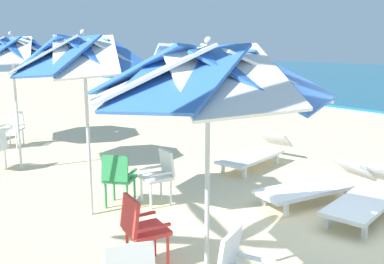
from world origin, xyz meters
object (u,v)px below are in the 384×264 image
(beach_umbrella_0, at_px, (208,75))
(plastic_chair_6, at_px, (14,127))
(plastic_chair_2, at_px, (141,227))
(plastic_chair_4, at_px, (160,173))
(beach_umbrella_2, at_px, (12,52))
(beach_umbrella_1, at_px, (84,58))
(sun_lounger_1, at_px, (368,197))
(plastic_chair_3, at_px, (118,176))
(sun_lounger_2, at_px, (316,185))
(sun_lounger_3, at_px, (256,153))

(beach_umbrella_0, bearing_deg, plastic_chair_6, 177.89)
(plastic_chair_2, height_order, plastic_chair_4, same)
(beach_umbrella_2, bearing_deg, beach_umbrella_1, 1.60)
(beach_umbrella_0, bearing_deg, sun_lounger_1, 88.40)
(plastic_chair_2, relative_size, plastic_chair_3, 1.00)
(beach_umbrella_0, relative_size, beach_umbrella_1, 0.95)
(beach_umbrella_2, distance_m, sun_lounger_2, 6.18)
(plastic_chair_3, xyz_separation_m, beach_umbrella_2, (-3.07, -0.57, 1.88))
(sun_lounger_3, bearing_deg, beach_umbrella_1, -86.06)
(plastic_chair_2, bearing_deg, beach_umbrella_2, 178.25)
(beach_umbrella_0, relative_size, sun_lounger_3, 1.16)
(beach_umbrella_1, bearing_deg, sun_lounger_3, 93.94)
(plastic_chair_4, bearing_deg, plastic_chair_3, -113.84)
(plastic_chair_3, height_order, beach_umbrella_2, beach_umbrella_2)
(beach_umbrella_0, distance_m, plastic_chair_2, 1.90)
(beach_umbrella_1, bearing_deg, plastic_chair_2, -7.45)
(plastic_chair_3, relative_size, sun_lounger_2, 0.39)
(plastic_chair_3, bearing_deg, beach_umbrella_0, -7.51)
(plastic_chair_4, bearing_deg, plastic_chair_6, -173.39)
(plastic_chair_6, bearing_deg, beach_umbrella_0, -2.11)
(plastic_chair_3, bearing_deg, beach_umbrella_1, -86.83)
(plastic_chair_3, bearing_deg, sun_lounger_2, 55.53)
(beach_umbrella_1, bearing_deg, beach_umbrella_2, -178.40)
(plastic_chair_4, height_order, plastic_chair_6, same)
(beach_umbrella_1, height_order, plastic_chair_6, beach_umbrella_1)
(beach_umbrella_0, height_order, beach_umbrella_1, beach_umbrella_1)
(sun_lounger_3, bearing_deg, plastic_chair_4, -79.73)
(beach_umbrella_0, bearing_deg, sun_lounger_2, 103.88)
(plastic_chair_2, bearing_deg, plastic_chair_6, 174.61)
(sun_lounger_2, bearing_deg, plastic_chair_3, -124.47)
(plastic_chair_2, bearing_deg, beach_umbrella_1, 172.55)
(plastic_chair_3, bearing_deg, plastic_chair_6, -179.51)
(plastic_chair_4, bearing_deg, beach_umbrella_2, -160.72)
(sun_lounger_1, height_order, sun_lounger_2, same)
(plastic_chair_6, height_order, sun_lounger_1, plastic_chair_6)
(sun_lounger_2, bearing_deg, beach_umbrella_0, -76.12)
(plastic_chair_2, bearing_deg, sun_lounger_1, 77.41)
(plastic_chair_6, bearing_deg, beach_umbrella_2, -13.21)
(plastic_chair_2, bearing_deg, plastic_chair_3, 158.63)
(beach_umbrella_0, distance_m, beach_umbrella_2, 5.60)
(sun_lounger_1, relative_size, sun_lounger_2, 1.00)
(plastic_chair_4, distance_m, sun_lounger_2, 2.54)
(plastic_chair_3, distance_m, sun_lounger_2, 3.18)
(sun_lounger_1, bearing_deg, plastic_chair_6, -160.39)
(plastic_chair_6, relative_size, sun_lounger_1, 0.39)
(beach_umbrella_1, xyz_separation_m, plastic_chair_4, (0.24, 1.08, -1.84))
(beach_umbrella_2, height_order, plastic_chair_6, beach_umbrella_2)
(beach_umbrella_0, height_order, plastic_chair_3, beach_umbrella_0)
(sun_lounger_3, bearing_deg, plastic_chair_3, -85.95)
(plastic_chair_2, xyz_separation_m, sun_lounger_2, (-0.04, 3.33, -0.22))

